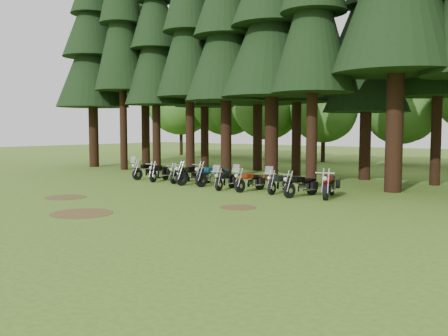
{
  "coord_description": "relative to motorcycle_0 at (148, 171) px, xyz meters",
  "views": [
    {
      "loc": [
        15.82,
        -14.36,
        3.02
      ],
      "look_at": [
        0.18,
        5.0,
        1.0
      ],
      "focal_mm": 40.0,
      "sensor_mm": 36.0,
      "label": 1
    }
  ],
  "objects": [
    {
      "name": "ground",
      "position": [
        5.97,
        -5.51,
        -0.46
      ],
      "size": [
        120.0,
        120.0,
        0.0
      ],
      "primitive_type": "plane",
      "color": "#406420",
      "rests_on": "ground"
    },
    {
      "name": "pine_front_0",
      "position": [
        -10.23,
        3.77,
        9.22
      ],
      "size": [
        5.49,
        5.49,
        16.17
      ],
      "color": "black",
      "rests_on": "ground"
    },
    {
      "name": "pine_front_1",
      "position": [
        -6.32,
        3.47,
        11.44
      ],
      "size": [
        3.92,
        3.92,
        19.88
      ],
      "color": "black",
      "rests_on": "ground"
    },
    {
      "name": "pine_front_2",
      "position": [
        -3.8,
        4.31,
        9.25
      ],
      "size": [
        4.32,
        4.32,
        16.22
      ],
      "color": "black",
      "rests_on": "ground"
    },
    {
      "name": "pine_front_3",
      "position": [
        -0.31,
        4.0,
        10.06
      ],
      "size": [
        4.32,
        4.32,
        17.57
      ],
      "color": "black",
      "rests_on": "ground"
    },
    {
      "name": "pine_front_4",
      "position": [
        2.77,
        3.89,
        9.31
      ],
      "size": [
        4.95,
        4.95,
        16.33
      ],
      "color": "black",
      "rests_on": "ground"
    },
    {
      "name": "pine_front_5",
      "position": [
        6.04,
        3.93,
        9.54
      ],
      "size": [
        5.81,
        5.81,
        16.72
      ],
      "color": "black",
      "rests_on": "ground"
    },
    {
      "name": "pine_back_0",
      "position": [
        -8.7,
        7.74,
        9.84
      ],
      "size": [
        5.0,
        5.0,
        17.21
      ],
      "color": "black",
      "rests_on": "ground"
    },
    {
      "name": "pine_back_1",
      "position": [
        -3.28,
        8.83,
        9.25
      ],
      "size": [
        4.52,
        4.52,
        16.22
      ],
      "color": "black",
      "rests_on": "ground"
    },
    {
      "name": "pine_back_2",
      "position": [
        1.59,
        8.89,
        9.3
      ],
      "size": [
        4.85,
        4.85,
        16.3
      ],
      "color": "black",
      "rests_on": "ground"
    },
    {
      "name": "pine_back_3",
      "position": [
        5.6,
        7.43,
        9.23
      ],
      "size": [
        4.35,
        4.35,
        16.2
      ],
      "color": "black",
      "rests_on": "ground"
    },
    {
      "name": "pine_back_4",
      "position": [
        10.01,
        7.74,
        7.79
      ],
      "size": [
        4.94,
        4.94,
        13.78
      ],
      "color": "black",
      "rests_on": "ground"
    },
    {
      "name": "decid_0",
      "position": [
        -16.13,
        19.75,
        5.43
      ],
      "size": [
        8.0,
        7.78,
        10.0
      ],
      "color": "black",
      "rests_on": "ground"
    },
    {
      "name": "decid_1",
      "position": [
        -10.01,
        20.25,
        5.37
      ],
      "size": [
        7.91,
        7.69,
        9.88
      ],
      "color": "black",
      "rests_on": "ground"
    },
    {
      "name": "decid_2",
      "position": [
        -4.46,
        19.27,
        4.49
      ],
      "size": [
        6.72,
        6.53,
        8.4
      ],
      "color": "black",
      "rests_on": "ground"
    },
    {
      "name": "decid_3",
      "position": [
        1.26,
        19.62,
        4.05
      ],
      "size": [
        6.12,
        5.95,
        7.65
      ],
      "color": "black",
      "rests_on": "ground"
    },
    {
      "name": "decid_4",
      "position": [
        7.55,
        20.81,
        3.91
      ],
      "size": [
        5.93,
        5.76,
        7.41
      ],
      "color": "black",
      "rests_on": "ground"
    },
    {
      "name": "dirt_patch_0",
      "position": [
        2.97,
        -7.51,
        -0.46
      ],
      "size": [
        1.8,
        1.8,
        0.01
      ],
      "primitive_type": "cylinder",
      "color": "#4C3D1E",
      "rests_on": "ground"
    },
    {
      "name": "dirt_patch_1",
      "position": [
        10.47,
        -5.01,
        -0.46
      ],
      "size": [
        1.4,
        1.4,
        0.01
      ],
      "primitive_type": "cylinder",
      "color": "#4C3D1E",
      "rests_on": "ground"
    },
    {
      "name": "dirt_patch_2",
      "position": [
        6.97,
        -9.51,
        -0.46
      ],
      "size": [
        2.2,
        2.2,
        0.01
      ],
      "primitive_type": "cylinder",
      "color": "#4C3D1E",
      "rests_on": "ground"
    },
    {
      "name": "motorcycle_0",
      "position": [
        0.0,
        0.0,
        0.0
      ],
      "size": [
        0.54,
        2.21,
        1.39
      ],
      "rotation": [
        0.0,
        0.0,
        -0.12
      ],
      "color": "black",
      "rests_on": "ground"
    },
    {
      "name": "motorcycle_1",
      "position": [
        1.24,
        -0.27,
        -0.02
      ],
      "size": [
        0.84,
        2.08,
        0.88
      ],
      "rotation": [
        0.0,
        0.0,
        0.34
      ],
      "color": "black",
      "rests_on": "ground"
    },
    {
      "name": "motorcycle_2",
      "position": [
        2.78,
        -0.11,
        -0.03
      ],
      "size": [
        0.57,
        2.05,
        0.84
      ],
      "rotation": [
        0.0,
        0.0,
        0.21
      ],
      "color": "black",
      "rests_on": "ground"
    },
    {
      "name": "motorcycle_3",
      "position": [
        4.0,
        -0.35,
        0.02
      ],
      "size": [
        0.61,
        2.32,
        0.95
      ],
      "rotation": [
        0.0,
        0.0,
        -0.2
      ],
      "color": "black",
      "rests_on": "ground"
    },
    {
      "name": "motorcycle_4",
      "position": [
        5.12,
        -0.12,
        0.04
      ],
      "size": [
        0.44,
        2.41,
        0.98
      ],
      "rotation": [
        0.0,
        0.0,
        -0.1
      ],
      "color": "black",
      "rests_on": "ground"
    },
    {
      "name": "motorcycle_5",
      "position": [
        6.58,
        -0.93,
        -0.04
      ],
      "size": [
        0.64,
        2.01,
        1.26
      ],
      "rotation": [
        0.0,
        0.0,
        0.2
      ],
      "color": "black",
      "rests_on": "ground"
    },
    {
      "name": "motorcycle_6",
      "position": [
        7.94,
        -0.75,
        -0.02
      ],
      "size": [
        0.46,
        2.13,
        1.34
      ],
      "rotation": [
        0.0,
        0.0,
        -0.08
      ],
      "color": "black",
      "rests_on": "ground"
    },
    {
      "name": "motorcycle_7",
      "position": [
        9.41,
        -0.49,
        -0.03
      ],
      "size": [
        0.47,
        2.08,
        1.31
      ],
      "rotation": [
        0.0,
        0.0,
        0.09
      ],
      "color": "black",
      "rests_on": "ground"
    },
    {
      "name": "motorcycle_8",
      "position": [
        10.79,
        -0.85,
        -0.02
      ],
      "size": [
        0.52,
        2.14,
        0.88
      ],
      "rotation": [
        0.0,
        0.0,
        -0.18
      ],
      "color": "black",
      "rests_on": "ground"
    },
    {
      "name": "motorcycle_9",
      "position": [
        11.9,
        -0.39,
        0.04
      ],
      "size": [
        0.91,
        2.37,
        0.99
      ],
      "rotation": [
        0.0,
        0.0,
        0.32
      ],
      "color": "black",
      "rests_on": "ground"
    }
  ]
}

